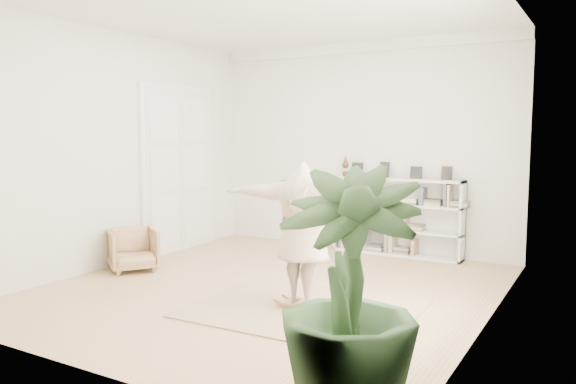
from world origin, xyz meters
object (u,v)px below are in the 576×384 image
object	(u,v)px
rocker_board	(304,304)
bookshelf	(397,217)
person	(304,230)
armchair	(133,249)
houseplant	(348,293)

from	to	relation	value
rocker_board	bookshelf	bearing A→B (deg)	89.62
person	bookshelf	bearing A→B (deg)	-90.38
bookshelf	armchair	distance (m)	4.29
houseplant	person	bearing A→B (deg)	126.04
bookshelf	houseplant	size ratio (longest dim) A/B	1.21
person	houseplant	distance (m)	2.44
rocker_board	person	distance (m)	0.87
bookshelf	rocker_board	size ratio (longest dim) A/B	4.62
armchair	person	bearing A→B (deg)	-62.38
bookshelf	rocker_board	world-z (taller)	bookshelf
rocker_board	houseplant	bearing A→B (deg)	-55.61
armchair	rocker_board	world-z (taller)	armchair
bookshelf	person	xyz separation A→B (m)	(0.07, -3.39, 0.30)
armchair	person	size ratio (longest dim) A/B	0.34
bookshelf	armchair	world-z (taller)	bookshelf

